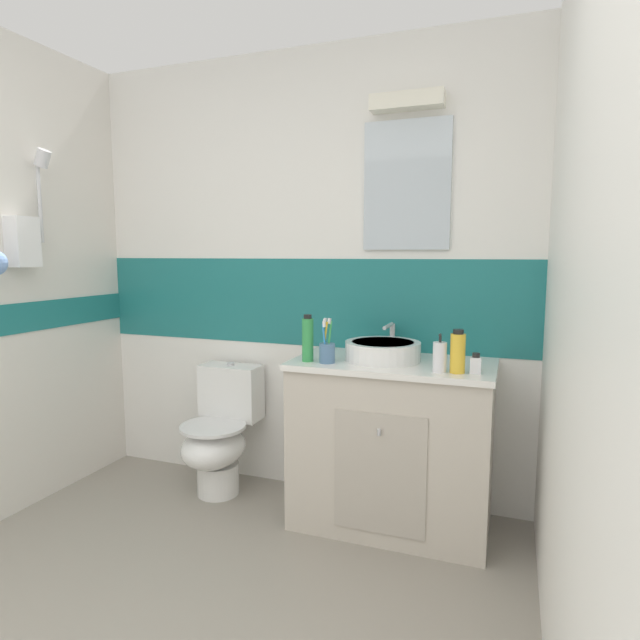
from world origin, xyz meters
The scene contains 11 objects.
ground_plane centered at (0.00, 1.20, -0.02)m, with size 3.20×3.48×0.04m, color gray.
wall_back_tiled centered at (0.01, 2.45, 1.26)m, with size 3.20×0.20×2.50m.
wall_right_plain centered at (1.35, 1.20, 1.25)m, with size 0.10×3.48×2.50m, color white.
vanity_cabinet centered at (0.60, 2.14, 0.43)m, with size 0.98×0.55×0.85m.
sink_basin centered at (0.55, 2.14, 0.90)m, with size 0.38×0.42×0.17m.
toilet centered at (-0.41, 2.15, 0.35)m, with size 0.37×0.50×0.74m.
toothbrush_cup centered at (0.31, 1.98, 0.91)m, with size 0.08×0.08×0.22m.
soap_dispenser centered at (0.85, 1.96, 0.92)m, with size 0.06×0.06×0.18m.
perfume_flask_small centered at (1.01, 1.99, 0.89)m, with size 0.05×0.03×0.09m.
shampoo_bottle_tall centered at (0.21, 1.98, 0.96)m, with size 0.06×0.06×0.23m.
mouthwash_bottle centered at (0.93, 1.97, 0.94)m, with size 0.07×0.07×0.20m.
Camera 1 is at (1.15, -0.40, 1.38)m, focal length 29.58 mm.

